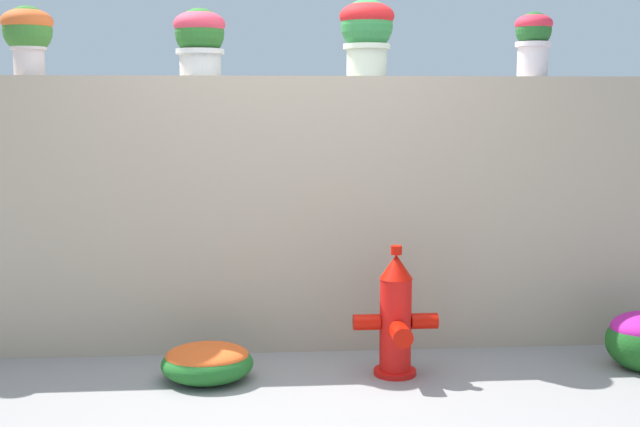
# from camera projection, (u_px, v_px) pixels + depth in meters

# --- Properties ---
(ground_plane) EXTENTS (24.00, 24.00, 0.00)m
(ground_plane) POSITION_uv_depth(u_px,v_px,m) (301.00, 418.00, 3.98)
(ground_plane) COLOR gray
(stone_wall) EXTENTS (5.81, 0.28, 1.68)m
(stone_wall) POSITION_uv_depth(u_px,v_px,m) (290.00, 214.00, 5.05)
(stone_wall) COLOR tan
(stone_wall) RESTS_ON ground
(potted_plant_1) EXTENTS (0.30, 0.30, 0.41)m
(potted_plant_1) POSITION_uv_depth(u_px,v_px,m) (28.00, 32.00, 4.79)
(potted_plant_1) COLOR beige
(potted_plant_1) RESTS_ON stone_wall
(potted_plant_2) EXTENTS (0.31, 0.31, 0.40)m
(potted_plant_2) POSITION_uv_depth(u_px,v_px,m) (200.00, 37.00, 4.88)
(potted_plant_2) COLOR silver
(potted_plant_2) RESTS_ON stone_wall
(potted_plant_3) EXTENTS (0.33, 0.33, 0.46)m
(potted_plant_3) POSITION_uv_depth(u_px,v_px,m) (367.00, 30.00, 4.92)
(potted_plant_3) COLOR beige
(potted_plant_3) RESTS_ON stone_wall
(potted_plant_4) EXTENTS (0.23, 0.23, 0.39)m
(potted_plant_4) POSITION_uv_depth(u_px,v_px,m) (533.00, 38.00, 5.01)
(potted_plant_4) COLOR silver
(potted_plant_4) RESTS_ON stone_wall
(fire_hydrant) EXTENTS (0.47, 0.37, 0.74)m
(fire_hydrant) POSITION_uv_depth(u_px,v_px,m) (396.00, 319.00, 4.56)
(fire_hydrant) COLOR red
(fire_hydrant) RESTS_ON ground
(flower_bush_left) EXTENTS (0.51, 0.46, 0.21)m
(flower_bush_left) POSITION_uv_depth(u_px,v_px,m) (207.00, 361.00, 4.50)
(flower_bush_left) COLOR #206223
(flower_bush_left) RESTS_ON ground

